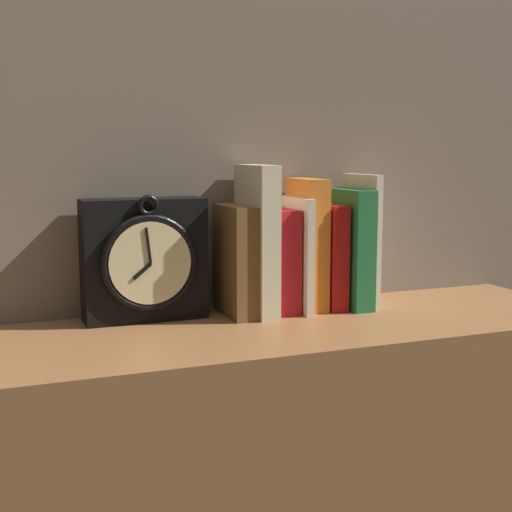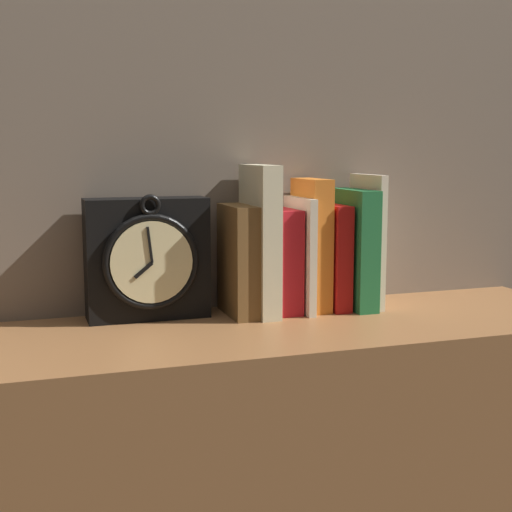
{
  "view_description": "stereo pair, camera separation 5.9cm",
  "coord_description": "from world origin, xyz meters",
  "px_view_note": "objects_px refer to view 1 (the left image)",
  "views": [
    {
      "loc": [
        -0.41,
        -1.03,
        1.0
      ],
      "look_at": [
        0.0,
        0.0,
        0.83
      ],
      "focal_mm": 50.0,
      "sensor_mm": 36.0,
      "label": 1
    },
    {
      "loc": [
        -0.35,
        -1.05,
        1.0
      ],
      "look_at": [
        0.0,
        0.0,
        0.83
      ],
      "focal_mm": 50.0,
      "sensor_mm": 36.0,
      "label": 2
    }
  ],
  "objects_px": {
    "book_slot3_cream": "(295,254)",
    "book_slot7_cream": "(361,240)",
    "book_slot0_brown": "(235,261)",
    "book_slot5_red": "(326,256)",
    "book_slot1_cream": "(257,240)",
    "book_slot6_green": "(348,248)",
    "book_slot2_red": "(278,260)",
    "book_slot4_orange": "(307,244)",
    "clock": "(145,260)"
  },
  "relations": [
    {
      "from": "book_slot3_cream",
      "to": "book_slot7_cream",
      "type": "bearing_deg",
      "value": 0.79
    },
    {
      "from": "book_slot0_brown",
      "to": "book_slot5_red",
      "type": "distance_m",
      "value": 0.17
    },
    {
      "from": "book_slot0_brown",
      "to": "book_slot1_cream",
      "type": "bearing_deg",
      "value": -5.75
    },
    {
      "from": "book_slot5_red",
      "to": "book_slot6_green",
      "type": "distance_m",
      "value": 0.04
    },
    {
      "from": "book_slot1_cream",
      "to": "book_slot5_red",
      "type": "bearing_deg",
      "value": 2.77
    },
    {
      "from": "book_slot1_cream",
      "to": "book_slot2_red",
      "type": "xyz_separation_m",
      "value": [
        0.04,
        0.01,
        -0.04
      ]
    },
    {
      "from": "book_slot3_cream",
      "to": "book_slot4_orange",
      "type": "height_order",
      "value": "book_slot4_orange"
    },
    {
      "from": "book_slot0_brown",
      "to": "book_slot1_cream",
      "type": "xyz_separation_m",
      "value": [
        0.04,
        -0.0,
        0.03
      ]
    },
    {
      "from": "clock",
      "to": "book_slot5_red",
      "type": "distance_m",
      "value": 0.33
    },
    {
      "from": "book_slot0_brown",
      "to": "book_slot3_cream",
      "type": "distance_m",
      "value": 0.11
    },
    {
      "from": "book_slot4_orange",
      "to": "book_slot7_cream",
      "type": "xyz_separation_m",
      "value": [
        0.11,
        -0.01,
        0.0
      ]
    },
    {
      "from": "clock",
      "to": "book_slot0_brown",
      "type": "xyz_separation_m",
      "value": [
        0.15,
        -0.02,
        -0.01
      ]
    },
    {
      "from": "book_slot1_cream",
      "to": "book_slot4_orange",
      "type": "xyz_separation_m",
      "value": [
        0.1,
        0.01,
        -0.01
      ]
    },
    {
      "from": "book_slot5_red",
      "to": "book_slot6_green",
      "type": "xyz_separation_m",
      "value": [
        0.04,
        -0.01,
        0.01
      ]
    },
    {
      "from": "book_slot0_brown",
      "to": "book_slot1_cream",
      "type": "height_order",
      "value": "book_slot1_cream"
    },
    {
      "from": "book_slot0_brown",
      "to": "book_slot5_red",
      "type": "height_order",
      "value": "book_slot0_brown"
    },
    {
      "from": "book_slot7_cream",
      "to": "book_slot2_red",
      "type": "bearing_deg",
      "value": 178.19
    },
    {
      "from": "book_slot2_red",
      "to": "book_slot7_cream",
      "type": "distance_m",
      "value": 0.17
    },
    {
      "from": "book_slot0_brown",
      "to": "book_slot6_green",
      "type": "bearing_deg",
      "value": -1.31
    },
    {
      "from": "book_slot4_orange",
      "to": "book_slot6_green",
      "type": "relative_size",
      "value": 1.09
    },
    {
      "from": "clock",
      "to": "book_slot3_cream",
      "type": "height_order",
      "value": "clock"
    },
    {
      "from": "book_slot2_red",
      "to": "book_slot6_green",
      "type": "bearing_deg",
      "value": -4.67
    },
    {
      "from": "book_slot6_green",
      "to": "clock",
      "type": "bearing_deg",
      "value": 175.74
    },
    {
      "from": "book_slot4_orange",
      "to": "book_slot3_cream",
      "type": "bearing_deg",
      "value": -164.37
    },
    {
      "from": "book_slot3_cream",
      "to": "book_slot6_green",
      "type": "height_order",
      "value": "book_slot6_green"
    },
    {
      "from": "book_slot2_red",
      "to": "book_slot4_orange",
      "type": "bearing_deg",
      "value": 0.03
    },
    {
      "from": "clock",
      "to": "book_slot6_green",
      "type": "xyz_separation_m",
      "value": [
        0.37,
        -0.03,
        0.0
      ]
    },
    {
      "from": "book_slot6_green",
      "to": "book_slot1_cream",
      "type": "bearing_deg",
      "value": 179.64
    },
    {
      "from": "book_slot0_brown",
      "to": "book_slot6_green",
      "type": "xyz_separation_m",
      "value": [
        0.21,
        -0.0,
        0.01
      ]
    },
    {
      "from": "book_slot1_cream",
      "to": "book_slot3_cream",
      "type": "xyz_separation_m",
      "value": [
        0.07,
        0.0,
        -0.03
      ]
    },
    {
      "from": "clock",
      "to": "book_slot2_red",
      "type": "distance_m",
      "value": 0.23
    },
    {
      "from": "book_slot5_red",
      "to": "book_slot2_red",
      "type": "bearing_deg",
      "value": 178.06
    },
    {
      "from": "book_slot1_cream",
      "to": "book_slot5_red",
      "type": "height_order",
      "value": "book_slot1_cream"
    },
    {
      "from": "book_slot5_red",
      "to": "clock",
      "type": "bearing_deg",
      "value": 176.57
    },
    {
      "from": "book_slot6_green",
      "to": "book_slot7_cream",
      "type": "distance_m",
      "value": 0.03
    },
    {
      "from": "clock",
      "to": "book_slot4_orange",
      "type": "height_order",
      "value": "book_slot4_orange"
    },
    {
      "from": "clock",
      "to": "book_slot7_cream",
      "type": "distance_m",
      "value": 0.4
    },
    {
      "from": "book_slot0_brown",
      "to": "book_slot2_red",
      "type": "height_order",
      "value": "book_slot0_brown"
    },
    {
      "from": "book_slot2_red",
      "to": "book_slot6_green",
      "type": "xyz_separation_m",
      "value": [
        0.13,
        -0.01,
        0.02
      ]
    },
    {
      "from": "book_slot6_green",
      "to": "book_slot0_brown",
      "type": "bearing_deg",
      "value": 178.69
    },
    {
      "from": "clock",
      "to": "book_slot2_red",
      "type": "relative_size",
      "value": 1.17
    },
    {
      "from": "book_slot5_red",
      "to": "book_slot7_cream",
      "type": "distance_m",
      "value": 0.07
    },
    {
      "from": "book_slot6_green",
      "to": "book_slot7_cream",
      "type": "relative_size",
      "value": 0.89
    },
    {
      "from": "book_slot4_orange",
      "to": "book_slot1_cream",
      "type": "bearing_deg",
      "value": -174.35
    },
    {
      "from": "book_slot0_brown",
      "to": "book_slot1_cream",
      "type": "relative_size",
      "value": 0.74
    },
    {
      "from": "book_slot2_red",
      "to": "book_slot4_orange",
      "type": "distance_m",
      "value": 0.06
    },
    {
      "from": "book_slot1_cream",
      "to": "book_slot4_orange",
      "type": "height_order",
      "value": "book_slot1_cream"
    },
    {
      "from": "book_slot3_cream",
      "to": "book_slot7_cream",
      "type": "distance_m",
      "value": 0.13
    },
    {
      "from": "book_slot2_red",
      "to": "book_slot6_green",
      "type": "relative_size",
      "value": 0.85
    },
    {
      "from": "book_slot6_green",
      "to": "book_slot4_orange",
      "type": "bearing_deg",
      "value": 171.99
    }
  ]
}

